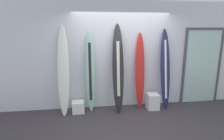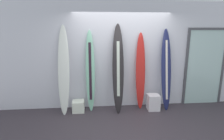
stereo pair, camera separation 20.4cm
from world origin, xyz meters
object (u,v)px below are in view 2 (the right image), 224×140
(surfboard_ivory, at_px, (64,70))
(glass_door, at_px, (205,66))
(surfboard_charcoal, at_px, (118,69))
(surfboard_navy, at_px, (166,70))
(surfboard_seafoam, at_px, (90,71))
(surfboard_crimson, at_px, (140,72))
(display_block_left, at_px, (153,102))
(display_block_center, at_px, (79,106))

(surfboard_ivory, bearing_deg, glass_door, 3.37)
(surfboard_charcoal, distance_m, surfboard_navy, 1.26)
(surfboard_seafoam, xyz_separation_m, glass_door, (3.15, 0.15, 0.06))
(surfboard_seafoam, relative_size, surfboard_crimson, 1.03)
(surfboard_ivory, distance_m, display_block_left, 2.45)
(surfboard_charcoal, relative_size, display_block_center, 7.28)
(surfboard_crimson, height_order, display_block_left, surfboard_crimson)
(surfboard_navy, xyz_separation_m, display_block_left, (-0.33, -0.09, -0.84))
(display_block_left, bearing_deg, surfboard_navy, 14.99)
(surfboard_seafoam, bearing_deg, glass_door, 2.74)
(surfboard_navy, distance_m, glass_door, 1.21)
(surfboard_seafoam, bearing_deg, surfboard_crimson, 0.78)
(surfboard_crimson, bearing_deg, surfboard_charcoal, -168.26)
(surfboard_ivory, distance_m, display_block_center, 1.01)
(surfboard_seafoam, relative_size, glass_door, 0.98)
(display_block_center, xyz_separation_m, glass_door, (3.47, 0.24, 0.95))
(surfboard_ivory, relative_size, glass_door, 1.04)
(surfboard_ivory, height_order, display_block_center, surfboard_ivory)
(surfboard_ivory, distance_m, glass_door, 3.80)
(surfboard_crimson, relative_size, display_block_left, 4.87)
(surfboard_crimson, bearing_deg, surfboard_ivory, -177.33)
(surfboard_seafoam, height_order, display_block_left, surfboard_seafoam)
(surfboard_ivory, xyz_separation_m, surfboard_seafoam, (0.65, 0.07, -0.06))
(surfboard_navy, bearing_deg, display_block_center, -179.55)
(glass_door, bearing_deg, display_block_center, -175.99)
(surfboard_seafoam, distance_m, surfboard_charcoal, 0.71)
(surfboard_charcoal, height_order, surfboard_crimson, surfboard_charcoal)
(display_block_center, relative_size, glass_door, 0.14)
(surfboard_charcoal, height_order, display_block_center, surfboard_charcoal)
(display_block_left, height_order, glass_door, glass_door)
(display_block_center, bearing_deg, surfboard_navy, 0.45)
(surfboard_crimson, bearing_deg, glass_door, 4.12)
(surfboard_seafoam, height_order, display_block_center, surfboard_seafoam)
(display_block_left, relative_size, display_block_center, 1.35)
(surfboard_charcoal, xyz_separation_m, glass_door, (2.45, 0.26, -0.01))
(surfboard_ivory, xyz_separation_m, surfboard_charcoal, (1.35, -0.04, 0.00))
(surfboard_ivory, xyz_separation_m, display_block_center, (0.32, -0.02, -0.96))
(surfboard_navy, xyz_separation_m, glass_door, (1.19, 0.23, 0.05))
(surfboard_seafoam, bearing_deg, surfboard_charcoal, -8.86)
(surfboard_seafoam, height_order, surfboard_navy, surfboard_navy)
(surfboard_ivory, height_order, surfboard_seafoam, surfboard_ivory)
(display_block_center, bearing_deg, display_block_left, -2.04)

